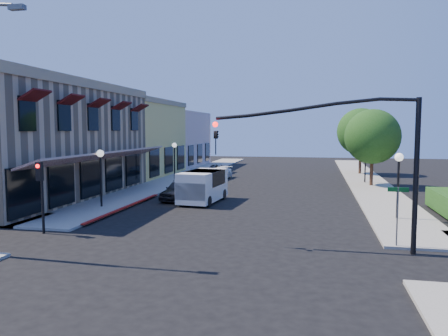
% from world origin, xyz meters
% --- Properties ---
extents(ground, '(120.00, 120.00, 0.00)m').
position_xyz_m(ground, '(0.00, 0.00, 0.00)').
color(ground, black).
rests_on(ground, ground).
extents(sidewalk_left, '(3.50, 50.00, 0.12)m').
position_xyz_m(sidewalk_left, '(-8.75, 27.00, 0.06)').
color(sidewalk_left, gray).
rests_on(sidewalk_left, ground).
extents(sidewalk_right, '(3.50, 50.00, 0.12)m').
position_xyz_m(sidewalk_right, '(8.75, 27.00, 0.06)').
color(sidewalk_right, gray).
rests_on(sidewalk_right, ground).
extents(curb_red_strip, '(0.25, 10.00, 0.06)m').
position_xyz_m(curb_red_strip, '(-6.90, 8.00, 0.00)').
color(curb_red_strip, maroon).
rests_on(curb_red_strip, ground).
extents(corner_brick_building, '(11.77, 18.20, 8.10)m').
position_xyz_m(corner_brick_building, '(-15.45, 11.00, 4.01)').
color(corner_brick_building, tan).
rests_on(corner_brick_building, ground).
extents(yellow_stucco_building, '(10.00, 12.00, 7.60)m').
position_xyz_m(yellow_stucco_building, '(-15.50, 26.00, 3.80)').
color(yellow_stucco_building, '#E9D468').
rests_on(yellow_stucco_building, ground).
extents(pink_stucco_building, '(10.00, 12.00, 7.00)m').
position_xyz_m(pink_stucco_building, '(-15.50, 38.00, 3.50)').
color(pink_stucco_building, '#D7A9A2').
rests_on(pink_stucco_building, ground).
extents(street_tree_a, '(4.56, 4.56, 6.48)m').
position_xyz_m(street_tree_a, '(8.80, 22.00, 4.19)').
color(street_tree_a, '#382216').
rests_on(street_tree_a, ground).
extents(street_tree_b, '(4.94, 4.94, 7.02)m').
position_xyz_m(street_tree_b, '(8.80, 32.00, 4.54)').
color(street_tree_b, '#382216').
rests_on(street_tree_b, ground).
extents(signal_mast_arm, '(8.01, 0.39, 6.00)m').
position_xyz_m(signal_mast_arm, '(5.86, 1.50, 4.09)').
color(signal_mast_arm, black).
rests_on(signal_mast_arm, ground).
extents(secondary_signal, '(0.28, 0.42, 3.32)m').
position_xyz_m(secondary_signal, '(-8.00, 1.41, 2.32)').
color(secondary_signal, black).
rests_on(secondary_signal, ground).
extents(street_name_sign, '(0.80, 0.06, 2.50)m').
position_xyz_m(street_name_sign, '(7.50, 2.20, 1.70)').
color(street_name_sign, '#595B5E').
rests_on(street_name_sign, ground).
extents(lamppost_left_near, '(0.44, 0.44, 3.57)m').
position_xyz_m(lamppost_left_near, '(-8.50, 8.00, 2.74)').
color(lamppost_left_near, black).
rests_on(lamppost_left_near, ground).
extents(lamppost_left_far, '(0.44, 0.44, 3.57)m').
position_xyz_m(lamppost_left_far, '(-8.50, 22.00, 2.74)').
color(lamppost_left_far, black).
rests_on(lamppost_left_far, ground).
extents(lamppost_right_near, '(0.44, 0.44, 3.57)m').
position_xyz_m(lamppost_right_near, '(8.50, 8.00, 2.74)').
color(lamppost_right_near, black).
rests_on(lamppost_right_near, ground).
extents(lamppost_right_far, '(0.44, 0.44, 3.57)m').
position_xyz_m(lamppost_right_far, '(8.50, 24.00, 2.74)').
color(lamppost_right_far, black).
rests_on(lamppost_right_far, ground).
extents(white_van, '(2.40, 4.82, 2.07)m').
position_xyz_m(white_van, '(-3.01, 11.37, 1.19)').
color(white_van, silver).
rests_on(white_van, ground).
extents(parked_car_a, '(1.98, 4.07, 1.34)m').
position_xyz_m(parked_car_a, '(-4.80, 12.00, 0.67)').
color(parked_car_a, black).
rests_on(parked_car_a, ground).
extents(parked_car_b, '(1.49, 4.06, 1.33)m').
position_xyz_m(parked_car_b, '(-4.80, 13.00, 0.66)').
color(parked_car_b, gray).
rests_on(parked_car_b, ground).
extents(parked_car_c, '(1.83, 4.00, 1.13)m').
position_xyz_m(parked_car_c, '(-4.80, 25.00, 0.57)').
color(parked_car_c, white).
rests_on(parked_car_c, ground).
extents(parked_car_d, '(2.14, 4.02, 1.08)m').
position_xyz_m(parked_car_d, '(-6.20, 29.04, 0.54)').
color(parked_car_d, gray).
rests_on(parked_car_d, ground).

